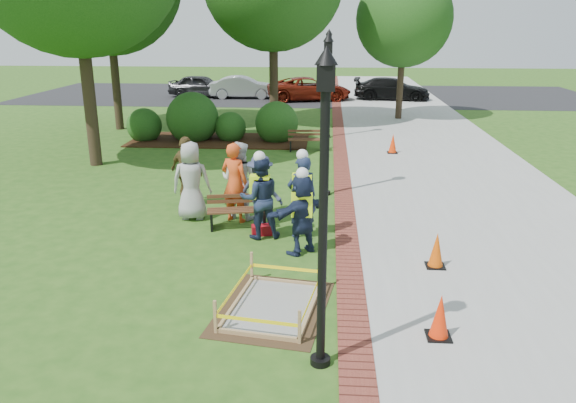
# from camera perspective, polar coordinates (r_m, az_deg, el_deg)

# --- Properties ---
(ground) EXTENTS (100.00, 100.00, 0.00)m
(ground) POSITION_cam_1_polar(r_m,az_deg,el_deg) (10.81, -3.12, -6.95)
(ground) COLOR #285116
(ground) RESTS_ON ground
(sidewalk) EXTENTS (6.00, 60.00, 0.02)m
(sidewalk) POSITION_cam_1_polar(r_m,az_deg,el_deg) (20.58, 14.45, 4.58)
(sidewalk) COLOR #9E9E99
(sidewalk) RESTS_ON ground
(brick_edging) EXTENTS (0.50, 60.00, 0.03)m
(brick_edging) POSITION_cam_1_polar(r_m,az_deg,el_deg) (20.25, 5.34, 4.87)
(brick_edging) COLOR maroon
(brick_edging) RESTS_ON ground
(mulch_bed) EXTENTS (7.00, 3.00, 0.05)m
(mulch_bed) POSITION_cam_1_polar(r_m,az_deg,el_deg) (22.60, -6.94, 6.19)
(mulch_bed) COLOR #381E0F
(mulch_bed) RESTS_ON ground
(parking_lot) EXTENTS (36.00, 12.00, 0.01)m
(parking_lot) POSITION_cam_1_polar(r_m,az_deg,el_deg) (37.03, 2.13, 10.79)
(parking_lot) COLOR black
(parking_lot) RESTS_ON ground
(wet_concrete_pad) EXTENTS (2.04, 2.54, 0.55)m
(wet_concrete_pad) POSITION_cam_1_polar(r_m,az_deg,el_deg) (9.34, -1.54, -9.53)
(wet_concrete_pad) COLOR #47331E
(wet_concrete_pad) RESTS_ON ground
(bench_near) EXTENTS (1.44, 0.71, 0.75)m
(bench_near) POSITION_cam_1_polar(r_m,az_deg,el_deg) (12.91, -5.12, -1.64)
(bench_near) COLOR brown
(bench_near) RESTS_ON ground
(bench_far) EXTENTS (1.40, 0.57, 0.74)m
(bench_far) POSITION_cam_1_polar(r_m,az_deg,el_deg) (20.65, 1.91, 5.83)
(bench_far) COLOR brown
(bench_far) RESTS_ON ground
(cone_front) EXTENTS (0.37, 0.37, 0.72)m
(cone_front) POSITION_cam_1_polar(r_m,az_deg,el_deg) (8.77, 15.18, -11.30)
(cone_front) COLOR black
(cone_front) RESTS_ON ground
(cone_back) EXTENTS (0.36, 0.36, 0.71)m
(cone_back) POSITION_cam_1_polar(r_m,az_deg,el_deg) (11.13, 14.84, -4.88)
(cone_back) COLOR black
(cone_back) RESTS_ON ground
(cone_far) EXTENTS (0.36, 0.36, 0.71)m
(cone_far) POSITION_cam_1_polar(r_m,az_deg,el_deg) (20.51, 10.60, 5.75)
(cone_far) COLOR black
(cone_far) RESTS_ON ground
(toolbox) EXTENTS (0.49, 0.34, 0.22)m
(toolbox) POSITION_cam_1_polar(r_m,az_deg,el_deg) (12.48, -2.68, -2.91)
(toolbox) COLOR maroon
(toolbox) RESTS_ON ground
(lamp_near) EXTENTS (0.28, 0.28, 4.26)m
(lamp_near) POSITION_cam_1_polar(r_m,az_deg,el_deg) (7.04, 3.64, 0.91)
(lamp_near) COLOR black
(lamp_near) RESTS_ON ground
(lamp_mid) EXTENTS (0.28, 0.28, 4.26)m
(lamp_mid) POSITION_cam_1_polar(r_m,az_deg,el_deg) (14.87, 3.99, 9.88)
(lamp_mid) COLOR black
(lamp_mid) RESTS_ON ground
(lamp_far) EXTENTS (0.28, 0.28, 4.26)m
(lamp_far) POSITION_cam_1_polar(r_m,az_deg,el_deg) (22.83, 4.10, 12.63)
(lamp_far) COLOR black
(lamp_far) RESTS_ON ground
(tree_right) EXTENTS (4.45, 4.45, 6.88)m
(tree_right) POSITION_cam_1_polar(r_m,az_deg,el_deg) (27.86, 11.72, 17.72)
(tree_right) COLOR #3D2D1E
(tree_right) RESTS_ON ground
(shrub_a) EXTENTS (1.38, 1.38, 1.38)m
(shrub_a) POSITION_cam_1_polar(r_m,az_deg,el_deg) (23.27, -14.29, 6.05)
(shrub_a) COLOR #164213
(shrub_a) RESTS_ON ground
(shrub_b) EXTENTS (2.06, 2.06, 2.06)m
(shrub_b) POSITION_cam_1_polar(r_m,az_deg,el_deg) (22.91, -9.57, 6.18)
(shrub_b) COLOR #164213
(shrub_b) RESTS_ON ground
(shrub_c) EXTENTS (1.23, 1.23, 1.23)m
(shrub_c) POSITION_cam_1_polar(r_m,az_deg,el_deg) (22.62, -5.84, 6.19)
(shrub_c) COLOR #164213
(shrub_c) RESTS_ON ground
(shrub_d) EXTENTS (1.70, 1.70, 1.70)m
(shrub_d) POSITION_cam_1_polar(r_m,az_deg,el_deg) (22.39, -1.14, 6.16)
(shrub_d) COLOR #164213
(shrub_d) RESTS_ON ground
(shrub_e) EXTENTS (1.09, 1.09, 1.09)m
(shrub_e) POSITION_cam_1_polar(r_m,az_deg,el_deg) (23.37, -5.81, 6.56)
(shrub_e) COLOR #164213
(shrub_e) RESTS_ON ground
(casual_person_a) EXTENTS (0.61, 0.40, 1.87)m
(casual_person_a) POSITION_cam_1_polar(r_m,az_deg,el_deg) (13.43, -9.79, 2.06)
(casual_person_a) COLOR #9D9D9D
(casual_person_a) RESTS_ON ground
(casual_person_b) EXTENTS (0.71, 0.60, 1.89)m
(casual_person_b) POSITION_cam_1_polar(r_m,az_deg,el_deg) (13.14, -5.44, 1.92)
(casual_person_b) COLOR #E94C1B
(casual_person_b) RESTS_ON ground
(casual_person_c) EXTENTS (0.68, 0.55, 1.85)m
(casual_person_c) POSITION_cam_1_polar(r_m,az_deg,el_deg) (13.39, -5.00, 2.17)
(casual_person_c) COLOR silver
(casual_person_c) RESTS_ON ground
(casual_person_d) EXTENTS (0.68, 0.62, 1.79)m
(casual_person_d) POSITION_cam_1_polar(r_m,az_deg,el_deg) (14.46, -10.25, 3.00)
(casual_person_d) COLOR brown
(casual_person_d) RESTS_ON ground
(casual_person_e) EXTENTS (0.61, 0.50, 1.65)m
(casual_person_e) POSITION_cam_1_polar(r_m,az_deg,el_deg) (12.89, -2.81, 1.13)
(casual_person_e) COLOR #303655
(casual_person_e) RESTS_ON ground
(hivis_worker_a) EXTENTS (0.62, 0.61, 1.80)m
(hivis_worker_a) POSITION_cam_1_polar(r_m,az_deg,el_deg) (11.26, 1.43, -0.97)
(hivis_worker_a) COLOR #172A3E
(hivis_worker_a) RESTS_ON ground
(hivis_worker_b) EXTENTS (0.68, 0.56, 1.97)m
(hivis_worker_b) POSITION_cam_1_polar(r_m,az_deg,el_deg) (12.10, 1.43, 0.73)
(hivis_worker_b) COLOR #181B3F
(hivis_worker_b) RESTS_ON ground
(hivis_worker_c) EXTENTS (0.64, 0.50, 1.94)m
(hivis_worker_c) POSITION_cam_1_polar(r_m,az_deg,el_deg) (12.07, -2.86, 0.61)
(hivis_worker_c) COLOR #1B2348
(hivis_worker_c) RESTS_ON ground
(parked_car_a) EXTENTS (2.47, 4.77, 1.50)m
(parked_car_a) POSITION_cam_1_polar(r_m,az_deg,el_deg) (36.31, -8.75, 10.45)
(parked_car_a) COLOR #272629
(parked_car_a) RESTS_ON ground
(parked_car_b) EXTENTS (2.20, 4.58, 1.46)m
(parked_car_b) POSITION_cam_1_polar(r_m,az_deg,el_deg) (35.39, -4.54, 10.42)
(parked_car_b) COLOR #A4A4A9
(parked_car_b) RESTS_ON ground
(parked_car_c) EXTENTS (2.97, 4.94, 1.50)m
(parked_car_c) POSITION_cam_1_polar(r_m,az_deg,el_deg) (34.32, 2.15, 10.23)
(parked_car_c) COLOR maroon
(parked_car_c) RESTS_ON ground
(parked_car_d) EXTENTS (2.37, 4.56, 1.43)m
(parked_car_d) POSITION_cam_1_polar(r_m,az_deg,el_deg) (35.13, 10.44, 10.13)
(parked_car_d) COLOR black
(parked_car_d) RESTS_ON ground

